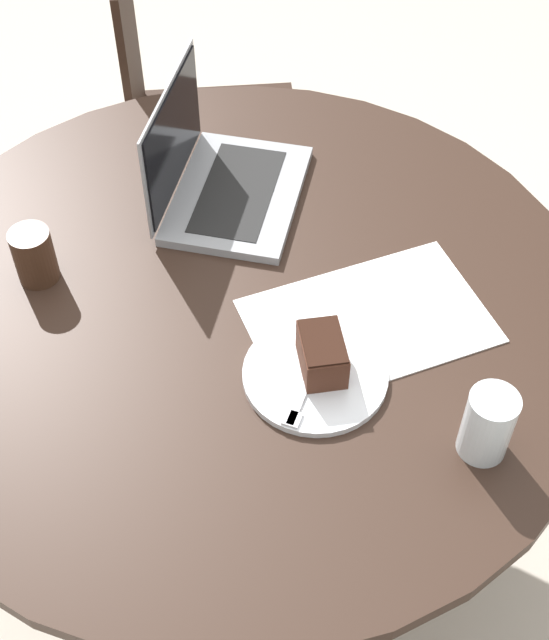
% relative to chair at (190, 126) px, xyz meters
% --- Properties ---
extents(ground_plane, '(12.00, 12.00, 0.00)m').
position_rel_chair_xyz_m(ground_plane, '(0.60, 0.62, -0.49)').
color(ground_plane, '#B7AD9E').
extents(dining_table, '(1.24, 1.24, 0.77)m').
position_rel_chair_xyz_m(dining_table, '(0.60, 0.62, 0.16)').
color(dining_table, black).
rests_on(dining_table, ground_plane).
extents(chair, '(0.59, 0.59, 0.95)m').
position_rel_chair_xyz_m(chair, '(0.00, 0.00, 0.00)').
color(chair, black).
rests_on(chair, ground_plane).
extents(paper_document, '(0.46, 0.42, 0.00)m').
position_rel_chair_xyz_m(paper_document, '(0.52, 0.83, 0.28)').
color(paper_document, white).
rests_on(paper_document, dining_table).
extents(plate, '(0.23, 0.23, 0.01)m').
position_rel_chair_xyz_m(plate, '(0.66, 0.82, 0.29)').
color(plate, silver).
rests_on(plate, dining_table).
extents(cake_slice, '(0.12, 0.12, 0.07)m').
position_rel_chair_xyz_m(cake_slice, '(0.65, 0.82, 0.32)').
color(cake_slice, '#472619').
rests_on(cake_slice, plate).
extents(fork, '(0.17, 0.07, 0.00)m').
position_rel_chair_xyz_m(fork, '(0.71, 0.83, 0.29)').
color(fork, silver).
rests_on(fork, plate).
extents(coffee_glass, '(0.07, 0.07, 0.10)m').
position_rel_chair_xyz_m(coffee_glass, '(0.76, 0.31, 0.33)').
color(coffee_glass, '#3D2619').
rests_on(coffee_glass, dining_table).
extents(water_glass, '(0.07, 0.07, 0.12)m').
position_rel_chair_xyz_m(water_glass, '(0.63, 1.10, 0.34)').
color(water_glass, silver).
rests_on(water_glass, dining_table).
extents(laptop, '(0.38, 0.34, 0.23)m').
position_rel_chair_xyz_m(laptop, '(0.41, 0.44, 0.32)').
color(laptop, gray).
rests_on(laptop, dining_table).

